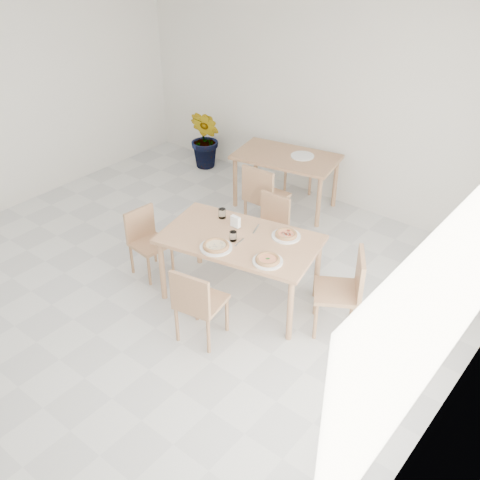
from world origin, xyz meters
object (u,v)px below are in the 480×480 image
Objects in this scene: napkin_holder at (235,222)px; tumbler_a at (222,213)px; chair_north at (270,223)px; plate_pepperoni at (286,236)px; plate_margherita at (268,261)px; pizza_pepperoni at (286,234)px; chair_east at (346,287)px; chair_west at (146,237)px; pizza_mushroom at (216,245)px; second_table at (286,162)px; plate_mushroom at (216,247)px; chair_back_s at (263,194)px; pizza_margherita at (268,259)px; potted_plant at (206,139)px; main_table at (240,244)px; chair_back_n at (304,153)px; tumbler_b at (233,236)px; chair_south at (197,301)px; plate_empty at (302,156)px.

tumbler_a is at bearing 167.56° from napkin_holder.
chair_north reaches higher than plate_pepperoni.
napkin_holder is (-0.64, 0.30, 0.05)m from plate_margherita.
pizza_pepperoni is 0.76m from tumbler_a.
chair_north is 1.46m from chair_east.
pizza_mushroom reaches higher than chair_west.
chair_west is 1.10m from napkin_holder.
pizza_pepperoni reaches higher than second_table.
chair_west and plate_mushroom have the same top height.
pizza_mushroom is 0.38× the size of chair_back_s.
tumbler_a reaches higher than plate_mushroom.
second_table is at bearing 120.99° from pizza_margherita.
potted_plant is at bearing 140.95° from pizza_margherita.
pizza_pepperoni reaches higher than chair_west.
tumbler_a is at bearing 101.10° from chair_back_s.
tumbler_a is at bearing 141.64° from main_table.
pizza_pepperoni is 2.71m from chair_back_n.
tumbler_a is at bearing -88.60° from second_table.
plate_margherita is at bearing -56.89° from chair_north.
chair_north is 2.29× the size of pizza_mushroom.
chair_east is 1.31m from napkin_holder.
chair_back_s is at bearing 136.72° from plate_pepperoni.
chair_back_s is (-0.48, 1.11, -0.28)m from napkin_holder.
tumbler_b is 0.11× the size of chair_back_n.
main_table is 0.89m from chair_north.
chair_back_s is (-0.64, 1.24, -0.15)m from main_table.
tumbler_b is 0.11× the size of chair_back_s.
chair_north is (-0.34, 1.62, -0.03)m from chair_south.
chair_north reaches higher than second_table.
pizza_pepperoni is at bearing 55.75° from pizza_mushroom.
second_table is at bearing -93.41° from chair_back_n.
chair_west is 7.40× the size of tumbler_a.
chair_south is 0.95× the size of chair_east.
chair_east is 6.81× the size of napkin_holder.
tumbler_b is 2.24m from plate_empty.
chair_east is 2.58m from second_table.
potted_plant reaches higher than chair_south.
chair_south is 0.59m from plate_mushroom.
chair_south is 1.08× the size of chair_west.
napkin_holder is (-0.17, 0.13, 0.14)m from main_table.
second_table is at bearing 112.36° from napkin_holder.
main_table and second_table have the same top height.
napkin_holder is at bearing -15.52° from tumbler_a.
chair_south is at bearing -75.38° from plate_empty.
plate_pepperoni is at bearing 55.75° from pizza_mushroom.
plate_margherita is 3.19m from chair_back_n.
tumbler_a is 1.82m from second_table.
pizza_pepperoni reaches higher than plate_pepperoni.
chair_west reaches higher than second_table.
plate_pepperoni is at bearing 22.16° from napkin_holder.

